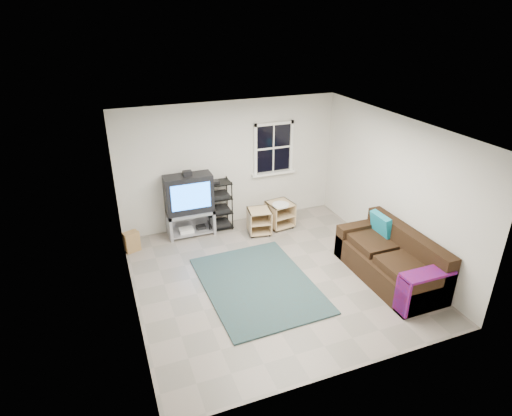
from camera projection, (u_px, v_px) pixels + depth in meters
name	position (u px, v px, depth m)	size (l,w,h in m)	color
room	(273.00, 151.00, 8.98)	(4.60, 4.62, 4.60)	gray
tv_unit	(189.00, 200.00, 8.48)	(0.93, 0.47, 1.37)	#929299
av_rack	(218.00, 208.00, 8.84)	(0.53, 0.39, 1.07)	black
side_table_left	(259.00, 220.00, 8.74)	(0.51, 0.51, 0.52)	tan
side_table_right	(279.00, 212.00, 8.97)	(0.56, 0.56, 0.57)	tan
sofa	(391.00, 261.00, 7.23)	(0.91, 2.04, 0.93)	black
shag_rug	(258.00, 284.00, 7.16)	(1.73, 2.38, 0.03)	#311F16
paper_bag	(132.00, 242.00, 8.10)	(0.28, 0.18, 0.40)	olive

